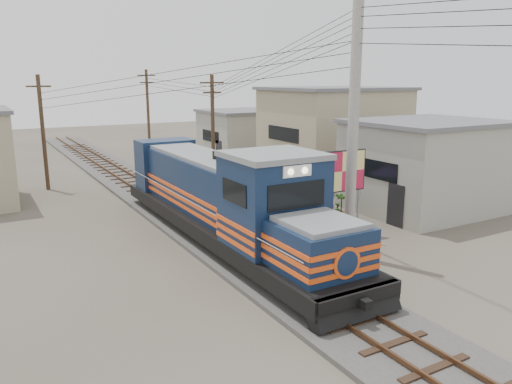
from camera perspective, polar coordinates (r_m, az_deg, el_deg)
ground at (r=18.49m, az=0.97°, el=-8.65°), size 120.00×120.00×0.00m
ballast at (r=27.13m, az=-9.88°, el=-1.61°), size 3.60×70.00×0.16m
track at (r=27.09m, az=-9.89°, el=-1.24°), size 1.15×70.00×0.12m
locomotive at (r=20.69m, az=-3.66°, el=-1.03°), size 3.12×17.00×4.21m
utility_pole_main at (r=18.92m, az=11.04°, el=7.24°), size 0.40×0.40×10.00m
wooden_pole_mid at (r=31.85m, az=-4.96°, el=7.26°), size 1.60×0.24×7.00m
wooden_pole_far at (r=44.97m, az=-12.24°, el=8.99°), size 1.60×0.24×7.50m
wooden_pole_left at (r=33.14m, az=-23.19°, el=6.49°), size 1.60×0.24×7.00m
power_lines at (r=24.83m, az=-9.65°, el=14.52°), size 9.65×19.00×3.30m
shophouse_front at (r=27.34m, az=18.81°, el=2.89°), size 7.35×6.30×4.70m
shophouse_mid at (r=34.40m, az=8.76°, el=6.62°), size 8.40×7.35×6.20m
shophouse_back at (r=42.02m, az=-1.45°, el=6.52°), size 6.30×6.30×4.20m
billboard at (r=21.55m, az=9.72°, el=2.11°), size 2.47×0.20×3.81m
market_umbrella at (r=24.51m, az=6.54°, el=1.51°), size 2.14×2.14×2.26m
vendor at (r=26.24m, az=5.91°, el=-0.05°), size 0.74×0.54×1.87m
plant_nursery at (r=24.25m, az=6.85°, el=-2.25°), size 3.41×3.18×1.11m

